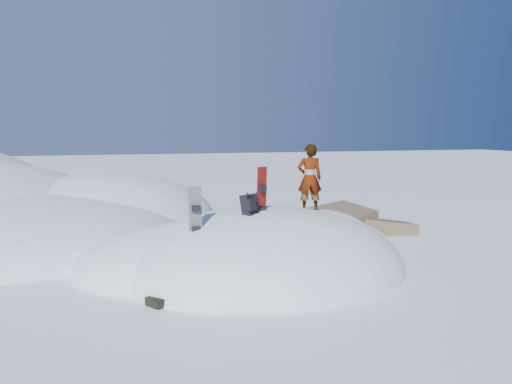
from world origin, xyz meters
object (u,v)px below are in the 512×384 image
object	(u,v)px
backpack	(250,205)
person	(310,178)
snowboard_dark	(196,221)
snowboard_red	(262,201)

from	to	relation	value
backpack	person	xyz separation A→B (m)	(1.93, 1.05, 0.45)
snowboard_dark	person	size ratio (longest dim) A/B	0.87
snowboard_red	backpack	bearing A→B (deg)	-174.08
snowboard_red	snowboard_dark	size ratio (longest dim) A/B	1.11
backpack	person	distance (m)	2.24
snowboard_red	backpack	xyz separation A→B (m)	(-0.39, -0.30, -0.02)
backpack	snowboard_dark	bearing A→B (deg)	157.30
snowboard_red	person	world-z (taller)	person
snowboard_dark	person	distance (m)	3.55
snowboard_red	person	distance (m)	1.76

